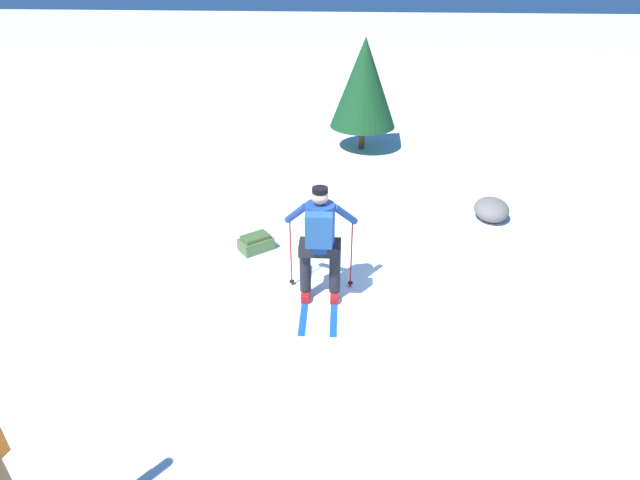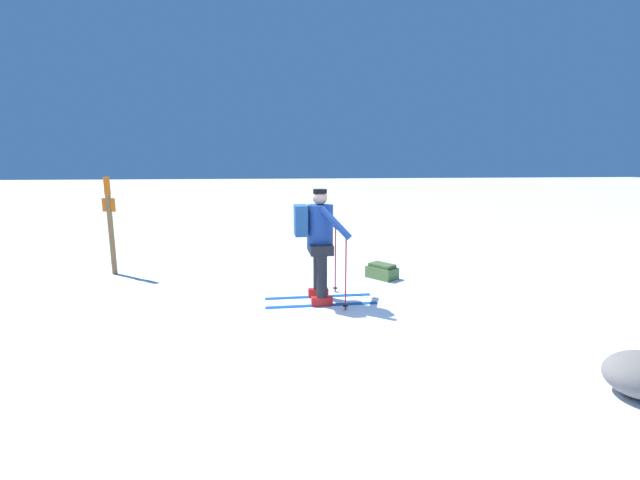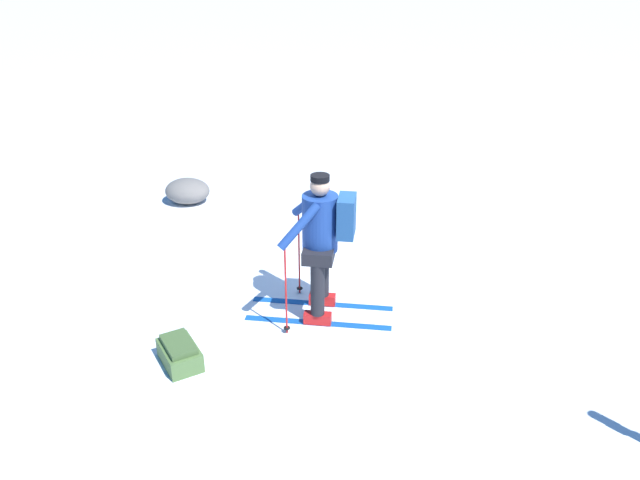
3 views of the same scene
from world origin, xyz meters
name	(u,v)px [view 3 (image 3 of 3)]	position (x,y,z in m)	size (l,w,h in m)	color
ground_plane	(336,281)	(0.00, 0.00, 0.00)	(80.00, 80.00, 0.00)	white
skier	(322,237)	(-0.05, -0.74, 0.96)	(1.63, 1.00, 1.65)	#144C9E
dropped_backpack	(180,353)	(-1.29, -1.87, 0.12)	(0.57, 0.60, 0.26)	#4C6B38
rock_boulder	(187,191)	(-2.68, 2.10, 0.19)	(0.70, 0.60, 0.39)	slate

